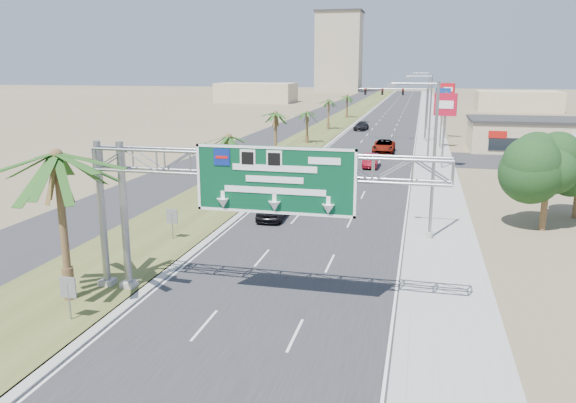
% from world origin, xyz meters
% --- Properties ---
extents(road, '(12.00, 300.00, 0.02)m').
position_xyz_m(road, '(0.00, 110.00, 0.01)').
color(road, '#28282B').
rests_on(road, ground).
extents(sidewalk_right, '(4.00, 300.00, 0.10)m').
position_xyz_m(sidewalk_right, '(8.50, 110.00, 0.05)').
color(sidewalk_right, '#9E9B93').
rests_on(sidewalk_right, ground).
extents(median_grass, '(7.00, 300.00, 0.12)m').
position_xyz_m(median_grass, '(-10.00, 110.00, 0.06)').
color(median_grass, '#494F22').
rests_on(median_grass, ground).
extents(opposing_road, '(8.00, 300.00, 0.02)m').
position_xyz_m(opposing_road, '(-17.00, 110.00, 0.01)').
color(opposing_road, '#28282B').
rests_on(opposing_road, ground).
extents(sign_gantry, '(16.75, 1.24, 7.50)m').
position_xyz_m(sign_gantry, '(-1.06, 9.93, 6.06)').
color(sign_gantry, gray).
rests_on(sign_gantry, ground).
extents(palm_near, '(5.70, 5.70, 8.35)m').
position_xyz_m(palm_near, '(-9.20, 8.00, 6.93)').
color(palm_near, brown).
rests_on(palm_near, ground).
extents(palm_row_b, '(3.99, 3.99, 5.95)m').
position_xyz_m(palm_row_b, '(-9.50, 32.00, 4.90)').
color(palm_row_b, brown).
rests_on(palm_row_b, ground).
extents(palm_row_c, '(3.99, 3.99, 6.75)m').
position_xyz_m(palm_row_c, '(-9.50, 48.00, 5.66)').
color(palm_row_c, brown).
rests_on(palm_row_c, ground).
extents(palm_row_d, '(3.99, 3.99, 5.45)m').
position_xyz_m(palm_row_d, '(-9.50, 66.00, 4.42)').
color(palm_row_d, brown).
rests_on(palm_row_d, ground).
extents(palm_row_e, '(3.99, 3.99, 6.15)m').
position_xyz_m(palm_row_e, '(-9.50, 85.00, 5.09)').
color(palm_row_e, brown).
rests_on(palm_row_e, ground).
extents(palm_row_f, '(3.99, 3.99, 5.75)m').
position_xyz_m(palm_row_f, '(-9.50, 110.00, 4.71)').
color(palm_row_f, brown).
rests_on(palm_row_f, ground).
extents(streetlight_near, '(3.27, 0.44, 10.00)m').
position_xyz_m(streetlight_near, '(7.30, 22.00, 4.69)').
color(streetlight_near, gray).
rests_on(streetlight_near, ground).
extents(streetlight_mid, '(3.27, 0.44, 10.00)m').
position_xyz_m(streetlight_mid, '(7.30, 52.00, 4.69)').
color(streetlight_mid, gray).
rests_on(streetlight_mid, ground).
extents(streetlight_far, '(3.27, 0.44, 10.00)m').
position_xyz_m(streetlight_far, '(7.30, 88.00, 4.69)').
color(streetlight_far, gray).
rests_on(streetlight_far, ground).
extents(signal_mast, '(10.28, 0.71, 8.00)m').
position_xyz_m(signal_mast, '(5.17, 71.97, 4.85)').
color(signal_mast, gray).
rests_on(signal_mast, ground).
extents(store_building, '(18.00, 10.00, 4.00)m').
position_xyz_m(store_building, '(22.00, 66.00, 2.00)').
color(store_building, tan).
rests_on(store_building, ground).
extents(oak_near, '(4.50, 4.50, 6.80)m').
position_xyz_m(oak_near, '(15.00, 26.00, 4.53)').
color(oak_near, brown).
rests_on(oak_near, ground).
extents(median_signback_a, '(0.75, 0.08, 2.08)m').
position_xyz_m(median_signback_a, '(-7.80, 6.00, 1.45)').
color(median_signback_a, gray).
rests_on(median_signback_a, ground).
extents(median_signback_b, '(0.75, 0.08, 2.08)m').
position_xyz_m(median_signback_b, '(-8.50, 18.00, 1.45)').
color(median_signback_b, gray).
rests_on(median_signback_b, ground).
extents(tower_distant, '(20.00, 16.00, 35.00)m').
position_xyz_m(tower_distant, '(-32.00, 250.00, 17.50)').
color(tower_distant, tan).
rests_on(tower_distant, ground).
extents(building_distant_left, '(24.00, 14.00, 6.00)m').
position_xyz_m(building_distant_left, '(-45.00, 160.00, 3.00)').
color(building_distant_left, tan).
rests_on(building_distant_left, ground).
extents(building_distant_right, '(20.00, 12.00, 5.00)m').
position_xyz_m(building_distant_right, '(30.00, 140.00, 2.50)').
color(building_distant_right, tan).
rests_on(building_distant_right, ground).
extents(car_left_lane, '(1.94, 4.66, 1.58)m').
position_xyz_m(car_left_lane, '(-3.59, 24.72, 0.79)').
color(car_left_lane, black).
rests_on(car_left_lane, ground).
extents(car_mid_lane, '(1.72, 4.60, 1.50)m').
position_xyz_m(car_mid_lane, '(1.33, 48.18, 0.75)').
color(car_mid_lane, maroon).
rests_on(car_mid_lane, ground).
extents(car_right_lane, '(2.74, 5.91, 1.64)m').
position_xyz_m(car_right_lane, '(2.00, 59.69, 0.82)').
color(car_right_lane, gray).
rests_on(car_right_lane, ground).
extents(car_far, '(2.53, 5.14, 1.44)m').
position_xyz_m(car_far, '(-3.71, 85.82, 0.72)').
color(car_far, black).
rests_on(car_far, ground).
extents(pole_sign_red_near, '(2.39, 0.93, 8.35)m').
position_xyz_m(pole_sign_red_near, '(9.00, 49.16, 6.51)').
color(pole_sign_red_near, gray).
rests_on(pole_sign_red_near, ground).
extents(pole_sign_blue, '(2.02, 0.66, 8.32)m').
position_xyz_m(pole_sign_blue, '(9.19, 65.40, 6.25)').
color(pole_sign_blue, gray).
rests_on(pole_sign_blue, ground).
extents(pole_sign_red_far, '(2.15, 1.12, 8.69)m').
position_xyz_m(pole_sign_red_far, '(10.20, 76.74, 6.87)').
color(pole_sign_red_far, gray).
rests_on(pole_sign_red_far, ground).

